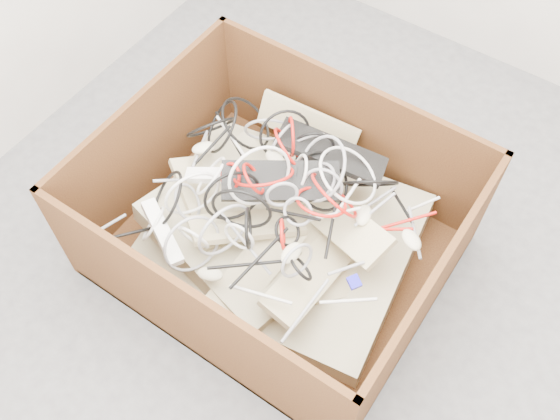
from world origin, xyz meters
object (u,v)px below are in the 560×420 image
Objects in this scene: power_strip_right at (162,232)px; vga_plug at (354,282)px; cardboard_box at (273,234)px; power_strip_left at (221,176)px.

vga_plug is at bearing 44.34° from power_strip_right.
power_strip_right reaches higher than vga_plug.
cardboard_box is 4.74× the size of power_strip_right.
cardboard_box is 4.56× the size of power_strip_left.
power_strip_left reaches higher than vga_plug.
power_strip_right is (-0.04, -0.30, -0.05)m from power_strip_left.
power_strip_left is at bearing 108.86° from power_strip_right.
power_strip_left is 0.64m from vga_plug.
cardboard_box reaches higher than power_strip_left.
cardboard_box is at bearing -16.73° from power_strip_left.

